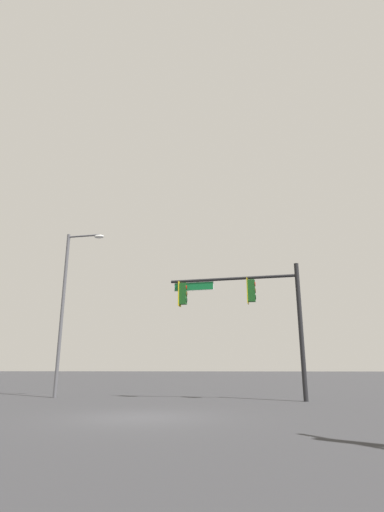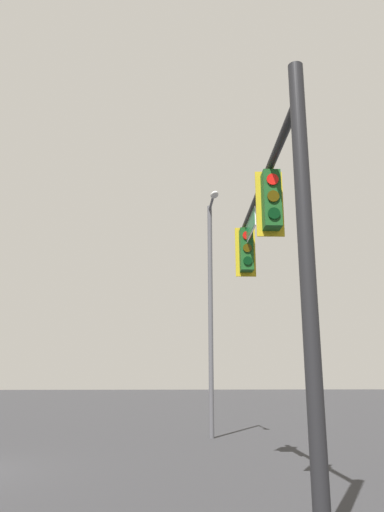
{
  "view_description": "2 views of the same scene",
  "coord_description": "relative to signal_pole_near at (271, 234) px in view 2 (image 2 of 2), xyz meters",
  "views": [
    {
      "loc": [
        -3.05,
        12.81,
        1.44
      ],
      "look_at": [
        -0.77,
        -6.87,
        7.04
      ],
      "focal_mm": 28.0,
      "sensor_mm": 36.0,
      "label": 1
    },
    {
      "loc": [
        -12.15,
        -4.32,
        1.85
      ],
      "look_at": [
        -0.69,
        -6.07,
        4.85
      ],
      "focal_mm": 35.0,
      "sensor_mm": 36.0,
      "label": 2
    }
  ],
  "objects": [
    {
      "name": "signal_pole_near",
      "position": [
        0.0,
        0.0,
        0.0
      ],
      "size": [
        6.52,
        1.12,
        6.46
      ],
      "color": "black",
      "rests_on": "ground_plane"
    },
    {
      "name": "street_lamp",
      "position": [
        9.8,
        -0.74,
        0.46
      ],
      "size": [
        2.24,
        0.4,
        8.83
      ],
      "color": "#4C4C51",
      "rests_on": "ground_plane"
    }
  ]
}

